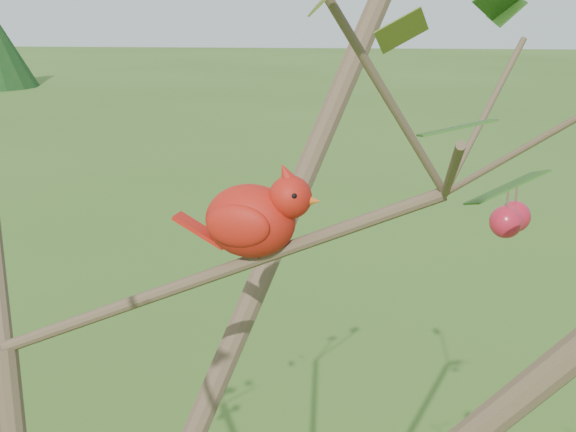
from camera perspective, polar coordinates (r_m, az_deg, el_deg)
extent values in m
sphere|color=#AE182B|center=(1.01, 15.23, -0.41)|extent=(0.04, 0.04, 0.04)
sphere|color=#AE182B|center=(1.04, 15.81, -0.03)|extent=(0.04, 0.04, 0.04)
ellipsoid|color=#B61C0F|center=(1.03, -2.69, -0.34)|extent=(0.13, 0.11, 0.10)
sphere|color=#B61C0F|center=(1.00, 0.16, 1.35)|extent=(0.06, 0.06, 0.05)
cone|color=#B61C0F|center=(1.00, -0.09, 2.90)|extent=(0.04, 0.04, 0.04)
cone|color=#D85914|center=(1.00, 1.68, 1.09)|extent=(0.03, 0.02, 0.02)
ellipsoid|color=black|center=(1.00, 1.17, 1.08)|extent=(0.02, 0.03, 0.03)
cube|color=#B61C0F|center=(1.05, -6.21, -1.02)|extent=(0.08, 0.04, 0.04)
ellipsoid|color=#B61C0F|center=(1.06, -2.30, 0.33)|extent=(0.09, 0.04, 0.05)
ellipsoid|color=#B61C0F|center=(0.99, -3.60, -0.71)|extent=(0.09, 0.04, 0.05)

